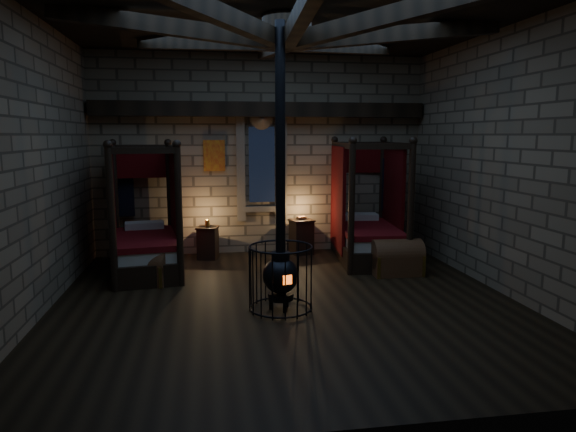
{
  "coord_description": "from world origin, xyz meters",
  "views": [
    {
      "loc": [
        -1.16,
        -7.46,
        2.52
      ],
      "look_at": [
        0.11,
        0.6,
        1.23
      ],
      "focal_mm": 32.0,
      "sensor_mm": 36.0,
      "label": 1
    }
  ],
  "objects": [
    {
      "name": "room",
      "position": [
        -0.0,
        0.09,
        3.74
      ],
      "size": [
        7.02,
        7.02,
        4.29
      ],
      "color": "black",
      "rests_on": "ground"
    },
    {
      "name": "bed_left",
      "position": [
        -2.32,
        2.19,
        0.58
      ],
      "size": [
        1.47,
        2.37,
        2.34
      ],
      "rotation": [
        0.0,
        0.0,
        0.14
      ],
      "color": "black",
      "rests_on": "ground"
    },
    {
      "name": "bed_right",
      "position": [
        2.04,
        2.47,
        0.59
      ],
      "size": [
        1.42,
        2.39,
        2.38
      ],
      "rotation": [
        0.0,
        0.0,
        -0.1
      ],
      "color": "black",
      "rests_on": "ground"
    },
    {
      "name": "trunk_left",
      "position": [
        -2.23,
        1.38,
        0.27
      ],
      "size": [
        0.96,
        0.79,
        0.61
      ],
      "rotation": [
        0.0,
        0.0,
        -0.37
      ],
      "color": "brown",
      "rests_on": "ground"
    },
    {
      "name": "trunk_right",
      "position": [
        2.23,
        1.26,
        0.29
      ],
      "size": [
        0.91,
        0.58,
        0.66
      ],
      "rotation": [
        0.0,
        0.0,
        -0.01
      ],
      "color": "brown",
      "rests_on": "ground"
    },
    {
      "name": "nightstand_left",
      "position": [
        -1.18,
        3.0,
        0.35
      ],
      "size": [
        0.5,
        0.49,
        0.82
      ],
      "rotation": [
        0.0,
        0.0,
        -0.25
      ],
      "color": "black",
      "rests_on": "ground"
    },
    {
      "name": "nightstand_right",
      "position": [
        0.81,
        3.14,
        0.38
      ],
      "size": [
        0.56,
        0.54,
        0.81
      ],
      "rotation": [
        0.0,
        0.0,
        0.25
      ],
      "color": "black",
      "rests_on": "ground"
    },
    {
      "name": "stove",
      "position": [
        -0.14,
        -0.34,
        0.59
      ],
      "size": [
        0.93,
        0.93,
        4.05
      ],
      "rotation": [
        0.0,
        0.0,
        0.24
      ],
      "color": "black",
      "rests_on": "ground"
    }
  ]
}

